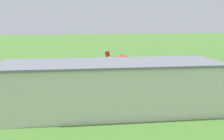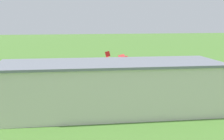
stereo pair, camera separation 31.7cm
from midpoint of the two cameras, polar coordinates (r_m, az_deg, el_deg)
ground_plane at (r=92.70m, az=-2.58°, el=-0.23°), size 400.00×400.00×0.00m
hangar at (r=52.63m, az=-0.02°, el=-2.85°), size 33.53×13.02×7.75m
biplane at (r=85.15m, az=1.11°, el=1.70°), size 6.55×7.63×3.90m
car_silver at (r=66.36m, az=-16.49°, el=-3.48°), size 2.13×4.50×1.58m
person_watching_takeoff at (r=73.02m, az=7.62°, el=-2.14°), size 0.51×0.51×1.54m
person_crossing_taxiway at (r=71.04m, az=-11.77°, el=-2.55°), size 0.50×0.50×1.56m
person_by_parked_cars at (r=65.85m, az=-13.56°, el=-3.41°), size 0.50×0.50×1.74m
person_at_fence_line at (r=70.70m, az=-0.88°, el=-2.34°), size 0.47×0.47×1.73m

